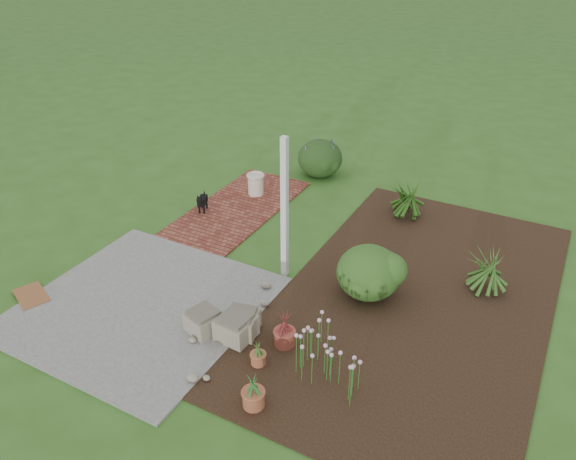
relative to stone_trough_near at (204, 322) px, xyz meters
The scene contains 19 objects.
ground 1.78m from the stone_trough_near, 89.10° to the left, with size 80.00×80.00×0.00m, color #31591C.
concrete_patio 1.23m from the stone_trough_near, behind, with size 3.50×3.50×0.04m, color slate.
brick_path 3.90m from the stone_trough_near, 115.39° to the left, with size 1.60×3.50×0.04m, color maroon.
garden_bed 3.40m from the stone_trough_near, 41.96° to the left, with size 4.00×7.00×0.03m, color black.
veranda_post 2.18m from the stone_trough_near, 80.07° to the left, with size 0.10×0.10×2.50m, color white.
stone_trough_near is the anchor object (origin of this frame).
stone_trough_mid 0.55m from the stone_trough_near, 23.68° to the left, with size 0.47×0.47×0.31m, color #797659.
stone_trough_far 0.51m from the stone_trough_near, 10.52° to the left, with size 0.49×0.49×0.33m, color gray.
coir_doormat 3.03m from the stone_trough_near, 167.49° to the right, with size 0.66×0.42×0.02m, color brown.
black_dog 3.72m from the stone_trough_near, 126.35° to the left, with size 0.26×0.46×0.41m.
cream_ceramic_urn 4.54m from the stone_trough_near, 111.59° to the left, with size 0.34×0.34×0.45m, color beige.
evergreen_shrub 2.69m from the stone_trough_near, 48.23° to the left, with size 1.02×1.02×0.87m, color #133910.
agapanthus_clump_back 4.55m from the stone_trough_near, 41.56° to the left, with size 0.94×0.94×0.85m, color #1B3B10, non-canonical shape.
agapanthus_clump_front 5.10m from the stone_trough_near, 73.02° to the left, with size 1.01×1.01×0.89m, color #16430D, non-canonical shape.
pink_flower_patch 2.02m from the stone_trough_near, ahead, with size 1.03×1.03×0.66m, color #113D0F, non-canonical shape.
terracotta_pot_bronze 1.23m from the stone_trough_near, 13.98° to the left, with size 0.30×0.30×0.24m, color brown.
terracotta_pot_small_left 1.08m from the stone_trough_near, 11.62° to the right, with size 0.21×0.21×0.17m, color #A05636.
terracotta_pot_small_right 1.65m from the stone_trough_near, 32.47° to the right, with size 0.28×0.28×0.23m, color #9C5134.
purple_flowering_bush 5.93m from the stone_trough_near, 98.93° to the left, with size 1.03×1.03×0.87m, color black.
Camera 1 is at (4.12, -6.85, 5.51)m, focal length 35.00 mm.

